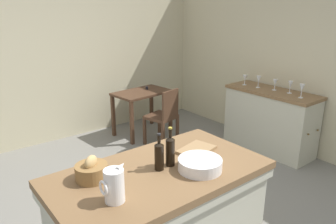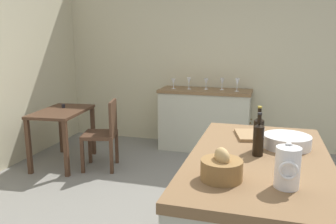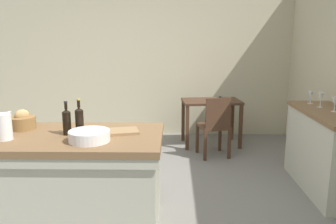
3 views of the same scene
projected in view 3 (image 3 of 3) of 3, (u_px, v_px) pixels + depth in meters
The scene contains 15 objects.
ground_plane at pixel (123, 197), 3.80m from camera, with size 6.76×6.76×0.00m, color slate.
wall_back at pixel (142, 61), 6.07m from camera, with size 5.32×0.12×2.60m, color beige.
island_table at pixel (69, 178), 3.12m from camera, with size 1.66×0.92×0.87m.
side_cabinet at pixel (327, 151), 3.90m from camera, with size 0.52×1.35×0.91m.
writing_desk at pixel (211, 107), 5.53m from camera, with size 0.95×0.65×0.78m.
wooden_chair at pixel (215, 125), 4.97m from camera, with size 0.49×0.49×0.89m.
pitcher at pixel (3, 126), 2.88m from camera, with size 0.17×0.13×0.26m.
wash_bowl at pixel (89, 136), 2.85m from camera, with size 0.34×0.34×0.09m, color white.
bread_basket at pixel (23, 122), 3.22m from camera, with size 0.23×0.23×0.18m.
cutting_board at pixel (120, 131), 3.10m from camera, with size 0.32×0.22×0.02m, color #99754C.
wine_bottle_dark at pixel (79, 120), 3.02m from camera, with size 0.07×0.07×0.32m.
wine_bottle_amber at pixel (67, 121), 3.02m from camera, with size 0.07×0.07×0.29m.
wine_glass_middle at pixel (335, 102), 3.78m from camera, with size 0.07×0.07×0.16m.
wine_glass_right at pixel (321, 97), 4.02m from camera, with size 0.07×0.07×0.17m.
wine_glass_far_right at pixel (311, 95), 4.24m from camera, with size 0.07×0.07×0.15m.
Camera 3 is at (0.55, -3.51, 1.71)m, focal length 37.40 mm.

